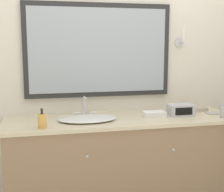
{
  "coord_description": "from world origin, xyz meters",
  "views": [
    {
      "loc": [
        -0.68,
        -2.28,
        1.52
      ],
      "look_at": [
        -0.1,
        0.33,
        1.09
      ],
      "focal_mm": 50.0,
      "sensor_mm": 36.0,
      "label": 1
    }
  ],
  "objects": [
    {
      "name": "wall_back",
      "position": [
        -0.01,
        0.66,
        1.28
      ],
      "size": [
        8.0,
        0.18,
        2.55
      ],
      "color": "silver",
      "rests_on": "ground_plane"
    },
    {
      "name": "vanity_counter",
      "position": [
        0.0,
        0.33,
        0.45
      ],
      "size": [
        2.05,
        0.61,
        0.89
      ],
      "color": "#937556",
      "rests_on": "ground_plane"
    },
    {
      "name": "sink_basin",
      "position": [
        -0.32,
        0.3,
        0.91
      ],
      "size": [
        0.5,
        0.37,
        0.18
      ],
      "color": "white",
      "rests_on": "vanity_counter"
    },
    {
      "name": "soap_bottle",
      "position": [
        -0.69,
        0.12,
        0.95
      ],
      "size": [
        0.07,
        0.07,
        0.16
      ],
      "color": "gold",
      "rests_on": "vanity_counter"
    },
    {
      "name": "appliance_box",
      "position": [
        0.55,
        0.31,
        0.94
      ],
      "size": [
        0.23,
        0.14,
        0.1
      ],
      "color": "#BCBCC1",
      "rests_on": "vanity_counter"
    },
    {
      "name": "hand_towel_near_sink",
      "position": [
        0.29,
        0.3,
        0.92
      ],
      "size": [
        0.2,
        0.12,
        0.05
      ],
      "color": "white",
      "rests_on": "vanity_counter"
    },
    {
      "name": "hand_towel_far_corner",
      "position": [
        0.81,
        0.47,
        0.91
      ],
      "size": [
        0.14,
        0.12,
        0.03
      ],
      "color": "#B7A899",
      "rests_on": "vanity_counter"
    },
    {
      "name": "metal_tray",
      "position": [
        0.89,
        0.31,
        0.9
      ],
      "size": [
        0.16,
        0.1,
        0.01
      ],
      "color": "#ADADB2",
      "rests_on": "vanity_counter"
    }
  ]
}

